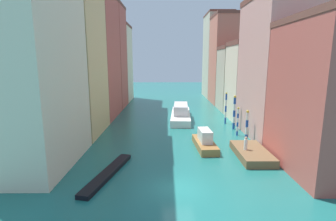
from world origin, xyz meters
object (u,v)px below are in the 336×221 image
object	(u,v)px
mooring_pole_0	(247,126)
person_on_dock	(246,144)
motorboat_0	(205,142)
mooring_pole_1	(238,121)
mooring_pole_2	(234,112)
vaporetto_white	(181,114)
waterfront_dock	(252,153)
gondola_black	(108,173)
mooring_pole_3	(226,108)

from	to	relation	value
mooring_pole_0	person_on_dock	bearing A→B (deg)	-108.11
motorboat_0	person_on_dock	bearing A→B (deg)	-36.69
mooring_pole_1	motorboat_0	xyz separation A→B (m)	(-5.11, -5.06, -1.20)
mooring_pole_2	motorboat_0	size ratio (longest dim) A/B	0.83
motorboat_0	mooring_pole_1	bearing A→B (deg)	44.77
mooring_pole_1	vaporetto_white	size ratio (longest dim) A/B	0.32
waterfront_dock	mooring_pole_0	xyz separation A→B (m)	(1.02, 5.21, 1.63)
mooring_pole_2	motorboat_0	xyz separation A→B (m)	(-5.47, -8.31, -1.79)
person_on_dock	mooring_pole_0	size ratio (longest dim) A/B	0.35
person_on_dock	mooring_pole_1	world-z (taller)	mooring_pole_1
mooring_pole_0	mooring_pole_1	distance (m)	2.68
mooring_pole_1	gondola_black	bearing A→B (deg)	-140.18
waterfront_dock	mooring_pole_3	xyz separation A→B (m)	(0.53, 14.54, 2.15)
waterfront_dock	mooring_pole_2	distance (m)	11.35
mooring_pole_0	mooring_pole_3	xyz separation A→B (m)	(-0.49, 9.33, 0.52)
mooring_pole_1	gondola_black	size ratio (longest dim) A/B	0.45
mooring_pole_2	vaporetto_white	world-z (taller)	mooring_pole_2
person_on_dock	mooring_pole_3	xyz separation A→B (m)	(1.23, 14.58, 1.11)
person_on_dock	gondola_black	bearing A→B (deg)	-162.09
mooring_pole_1	mooring_pole_3	distance (m)	6.71
waterfront_dock	mooring_pole_1	bearing A→B (deg)	85.52
gondola_black	motorboat_0	size ratio (longest dim) A/B	1.42
person_on_dock	motorboat_0	bearing A→B (deg)	143.31
mooring_pole_1	mooring_pole_3	size ratio (longest dim) A/B	0.77
vaporetto_white	motorboat_0	size ratio (longest dim) A/B	2.00
waterfront_dock	mooring_pole_1	xyz separation A→B (m)	(0.62, 7.86, 1.56)
mooring_pole_0	mooring_pole_1	bearing A→B (deg)	98.75
waterfront_dock	motorboat_0	bearing A→B (deg)	148.11
mooring_pole_2	gondola_black	size ratio (longest dim) A/B	0.58
motorboat_0	mooring_pole_0	bearing A→B (deg)	23.67
mooring_pole_3	gondola_black	xyz separation A→B (m)	(-14.55, -18.88, -2.36)
mooring_pole_3	person_on_dock	bearing A→B (deg)	-94.81
person_on_dock	mooring_pole_1	xyz separation A→B (m)	(1.31, 7.89, 0.52)
waterfront_dock	motorboat_0	size ratio (longest dim) A/B	1.07
mooring_pole_2	gondola_black	bearing A→B (deg)	-134.15
person_on_dock	gondola_black	distance (m)	14.06
mooring_pole_1	vaporetto_white	bearing A→B (deg)	126.42
vaporetto_white	gondola_black	distance (m)	23.05
waterfront_dock	gondola_black	world-z (taller)	waterfront_dock
mooring_pole_0	mooring_pole_2	xyz separation A→B (m)	(-0.04, 5.90, 0.52)
waterfront_dock	vaporetto_white	distance (m)	18.57
gondola_black	waterfront_dock	bearing A→B (deg)	17.20
person_on_dock	motorboat_0	world-z (taller)	person_on_dock
waterfront_dock	motorboat_0	xyz separation A→B (m)	(-4.49, 2.79, 0.36)
waterfront_dock	mooring_pole_3	size ratio (longest dim) A/B	1.28
mooring_pole_0	mooring_pole_2	size ratio (longest dim) A/B	0.79
gondola_black	mooring_pole_0	bearing A→B (deg)	32.42
gondola_black	person_on_dock	bearing A→B (deg)	17.91
mooring_pole_1	mooring_pole_0	bearing A→B (deg)	-81.25
person_on_dock	gondola_black	size ratio (longest dim) A/B	0.16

